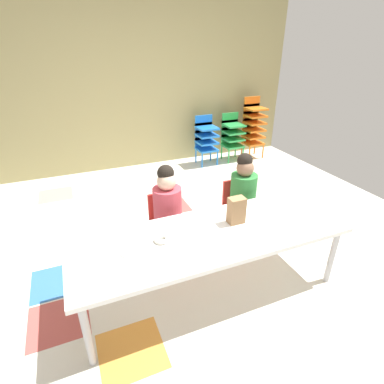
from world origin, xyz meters
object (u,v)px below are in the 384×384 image
kid_chair_green_stack (232,134)px  paper_plate_near_edge (162,241)px  craft_table (211,238)px  seated_child_middle_seat (243,189)px  donut_powdered_on_plate (162,239)px  kid_chair_orange_stack (253,125)px  paper_plate_center_table (133,251)px  kid_chair_blue_stack (206,137)px  seated_child_near_camera (167,203)px  paper_bag_brown (236,210)px

kid_chair_green_stack → paper_plate_near_edge: (-2.09, -2.65, 0.10)m
craft_table → paper_plate_near_edge: size_ratio=11.81×
seated_child_middle_seat → donut_powdered_on_plate: 1.16m
kid_chair_orange_stack → donut_powdered_on_plate: kid_chair_orange_stack is taller
kid_chair_green_stack → paper_plate_center_table: 3.54m
craft_table → donut_powdered_on_plate: bearing=173.9°
seated_child_middle_seat → kid_chair_orange_stack: size_ratio=0.88×
craft_table → kid_chair_green_stack: (1.71, 2.70, -0.06)m
kid_chair_blue_stack → kid_chair_green_stack: same height
seated_child_near_camera → donut_powdered_on_plate: 0.60m
craft_table → kid_chair_green_stack: size_ratio=2.66×
kid_chair_orange_stack → donut_powdered_on_plate: bearing=-133.3°
kid_chair_blue_stack → paper_plate_near_edge: size_ratio=4.44×
kid_chair_orange_stack → paper_plate_near_edge: bearing=-133.3°
kid_chair_blue_stack → paper_bag_brown: (-0.96, -2.63, 0.21)m
seated_child_near_camera → seated_child_middle_seat: (0.80, 0.00, 0.00)m
paper_plate_near_edge → kid_chair_blue_stack: bearing=59.1°
kid_chair_green_stack → kid_chair_orange_stack: size_ratio=0.77×
seated_child_middle_seat → paper_plate_near_edge: (-1.02, -0.55, 0.01)m
donut_powdered_on_plate → paper_plate_center_table: bearing=-173.5°
seated_child_near_camera → donut_powdered_on_plate: size_ratio=7.82×
paper_bag_brown → paper_plate_center_table: (-0.86, -0.05, -0.11)m
seated_child_middle_seat → kid_chair_blue_stack: 2.18m
seated_child_near_camera → seated_child_middle_seat: same height
seated_child_near_camera → kid_chair_orange_stack: (2.28, 2.10, 0.02)m
craft_table → paper_bag_brown: size_ratio=9.66×
seated_child_near_camera → kid_chair_orange_stack: size_ratio=0.88×
seated_child_middle_seat → craft_table: bearing=-137.0°
paper_bag_brown → donut_powdered_on_plate: (-0.63, -0.03, -0.09)m
seated_child_middle_seat → paper_plate_center_table: size_ratio=5.10×
seated_child_middle_seat → kid_chair_blue_stack: bearing=74.7°
kid_chair_blue_stack → paper_plate_center_table: bearing=-124.1°
seated_child_middle_seat → donut_powdered_on_plate: seated_child_middle_seat is taller
craft_table → seated_child_near_camera: 0.62m
paper_plate_near_edge → paper_plate_center_table: 0.22m
kid_chair_orange_stack → paper_plate_near_edge: 3.65m
craft_table → paper_plate_near_edge: bearing=173.9°
seated_child_near_camera → kid_chair_blue_stack: seated_child_near_camera is taller
seated_child_middle_seat → kid_chair_green_stack: bearing=63.0°
craft_table → seated_child_middle_seat: size_ratio=2.32×
craft_table → seated_child_near_camera: size_ratio=2.32×
craft_table → paper_bag_brown: 0.30m
paper_plate_center_table → seated_child_near_camera: bearing=52.5°
kid_chair_green_stack → kid_chair_blue_stack: bearing=180.0°
craft_table → paper_plate_center_table: 0.61m
craft_table → seated_child_middle_seat: 0.87m
seated_child_near_camera → paper_plate_center_table: size_ratio=5.10×
paper_bag_brown → kid_chair_orange_stack: bearing=54.6°
paper_plate_near_edge → donut_powdered_on_plate: donut_powdered_on_plate is taller
craft_table → kid_chair_green_stack: kid_chair_green_stack is taller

